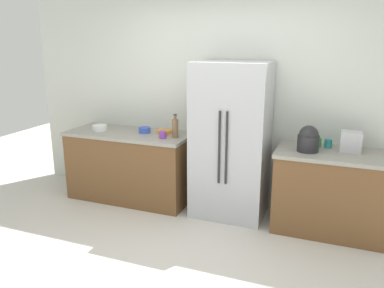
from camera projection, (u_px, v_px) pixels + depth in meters
name	position (u px, v px, depth m)	size (l,w,h in m)	color
ground_plane	(169.00, 270.00, 3.47)	(10.75, 10.75, 0.00)	beige
kitchen_back_panel	(226.00, 99.00, 4.67)	(5.38, 0.10, 2.64)	silver
counter_left	(130.00, 165.00, 4.95)	(1.59, 0.68, 0.88)	brown
counter_right	(330.00, 192.00, 4.11)	(1.17, 0.68, 0.88)	brown
refrigerator	(231.00, 141.00, 4.39)	(0.84, 0.63, 1.79)	#B2B5BA
toaster	(351.00, 142.00, 3.98)	(0.21, 0.17, 0.21)	silver
rice_cooker	(308.00, 139.00, 3.99)	(0.22, 0.22, 0.27)	#262628
bottle_a	(175.00, 128.00, 4.56)	(0.07, 0.07, 0.28)	brown
cup_a	(317.00, 142.00, 4.18)	(0.09, 0.09, 0.10)	green
cup_b	(328.00, 143.00, 4.14)	(0.08, 0.08, 0.09)	teal
cup_c	(163.00, 135.00, 4.54)	(0.09, 0.09, 0.08)	purple
bowl_a	(145.00, 130.00, 4.81)	(0.15, 0.15, 0.07)	blue
bowl_b	(100.00, 128.00, 4.93)	(0.19, 0.19, 0.07)	white
bowl_c	(164.00, 132.00, 4.77)	(0.19, 0.19, 0.05)	orange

